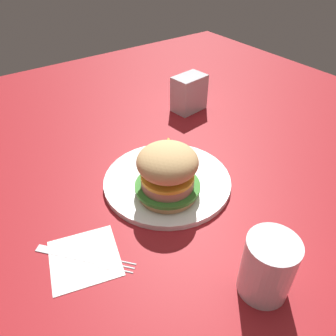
{
  "coord_description": "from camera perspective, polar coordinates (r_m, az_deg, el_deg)",
  "views": [
    {
      "loc": [
        0.31,
        0.42,
        0.45
      ],
      "look_at": [
        0.01,
        0.0,
        0.04
      ],
      "focal_mm": 34.86,
      "sensor_mm": 36.0,
      "label": 1
    }
  ],
  "objects": [
    {
      "name": "ground_plane",
      "position": [
        0.69,
        0.48,
        -2.36
      ],
      "size": [
        1.6,
        1.6,
        0.0
      ],
      "primitive_type": "plane",
      "color": "maroon"
    },
    {
      "name": "plate",
      "position": [
        0.68,
        0.0,
        -2.39
      ],
      "size": [
        0.26,
        0.26,
        0.01
      ],
      "primitive_type": "cylinder",
      "color": "white",
      "rests_on": "ground_plane"
    },
    {
      "name": "sandwich",
      "position": [
        0.61,
        -0.09,
        -0.66
      ],
      "size": [
        0.13,
        0.13,
        0.11
      ],
      "color": "tan",
      "rests_on": "plate"
    },
    {
      "name": "fries_pile",
      "position": [
        0.73,
        0.44,
        1.94
      ],
      "size": [
        0.09,
        0.11,
        0.01
      ],
      "color": "gold",
      "rests_on": "plate"
    },
    {
      "name": "napkin",
      "position": [
        0.57,
        -14.4,
        -14.96
      ],
      "size": [
        0.13,
        0.13,
        0.0
      ],
      "primitive_type": "cube",
      "rotation": [
        0.0,
        0.0,
        -0.27
      ],
      "color": "white",
      "rests_on": "ground_plane"
    },
    {
      "name": "fork",
      "position": [
        0.57,
        -14.29,
        -14.85
      ],
      "size": [
        0.13,
        0.14,
        0.0
      ],
      "color": "silver",
      "rests_on": "napkin"
    },
    {
      "name": "drink_glass",
      "position": [
        0.5,
        16.94,
        -16.46
      ],
      "size": [
        0.07,
        0.07,
        0.1
      ],
      "color": "silver",
      "rests_on": "ground_plane"
    },
    {
      "name": "napkin_dispenser",
      "position": [
        0.94,
        3.69,
        12.92
      ],
      "size": [
        0.1,
        0.07,
        0.1
      ],
      "primitive_type": "cube",
      "rotation": [
        0.0,
        0.0,
        3.27
      ],
      "color": "#B7BABF",
      "rests_on": "ground_plane"
    }
  ]
}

